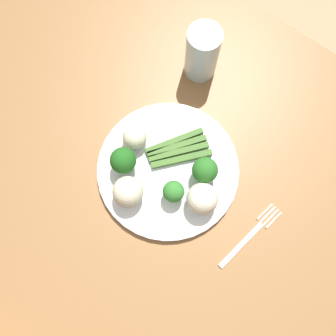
# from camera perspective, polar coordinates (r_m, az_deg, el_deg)

# --- Properties ---
(ground_plane) EXTENTS (6.00, 6.00, 0.02)m
(ground_plane) POSITION_cam_1_polar(r_m,az_deg,el_deg) (1.50, 0.01, -8.12)
(ground_plane) COLOR tan
(dining_table) EXTENTS (1.27, 0.92, 0.76)m
(dining_table) POSITION_cam_1_polar(r_m,az_deg,el_deg) (0.84, 0.02, -3.36)
(dining_table) COLOR olive
(dining_table) RESTS_ON ground_plane
(plate) EXTENTS (0.29, 0.29, 0.01)m
(plate) POSITION_cam_1_polar(r_m,az_deg,el_deg) (0.74, -0.00, -0.24)
(plate) COLOR white
(plate) RESTS_ON dining_table
(asparagus_bundle) EXTENTS (0.11, 0.13, 0.01)m
(asparagus_bundle) POSITION_cam_1_polar(r_m,az_deg,el_deg) (0.73, 1.54, 3.00)
(asparagus_bundle) COLOR #3D6626
(asparagus_bundle) RESTS_ON plate
(broccoli_outer_edge) EXTENTS (0.04, 0.04, 0.05)m
(broccoli_outer_edge) POSITION_cam_1_polar(r_m,az_deg,el_deg) (0.69, 0.88, -3.78)
(broccoli_outer_edge) COLOR #609E3D
(broccoli_outer_edge) RESTS_ON plate
(broccoli_front_left) EXTENTS (0.05, 0.05, 0.06)m
(broccoli_front_left) POSITION_cam_1_polar(r_m,az_deg,el_deg) (0.69, 5.90, -0.36)
(broccoli_front_left) COLOR #568E33
(broccoli_front_left) RESTS_ON plate
(broccoli_back_right) EXTENTS (0.05, 0.05, 0.06)m
(broccoli_back_right) POSITION_cam_1_polar(r_m,az_deg,el_deg) (0.70, -7.18, 1.18)
(broccoli_back_right) COLOR #4C7F2B
(broccoli_back_right) RESTS_ON plate
(cauliflower_near_fork) EXTENTS (0.05, 0.05, 0.05)m
(cauliflower_near_fork) POSITION_cam_1_polar(r_m,az_deg,el_deg) (0.73, -5.34, 4.93)
(cauliflower_near_fork) COLOR beige
(cauliflower_near_fork) RESTS_ON plate
(cauliflower_left) EXTENTS (0.06, 0.06, 0.06)m
(cauliflower_left) POSITION_cam_1_polar(r_m,az_deg,el_deg) (0.69, 5.43, -5.00)
(cauliflower_left) COLOR silver
(cauliflower_left) RESTS_ON plate
(cauliflower_near_center) EXTENTS (0.06, 0.06, 0.06)m
(cauliflower_near_center) POSITION_cam_1_polar(r_m,az_deg,el_deg) (0.69, -6.40, -3.78)
(cauliflower_near_center) COLOR beige
(cauliflower_near_center) RESTS_ON plate
(fork) EXTENTS (0.05, 0.17, 0.00)m
(fork) POSITION_cam_1_polar(r_m,az_deg,el_deg) (0.74, 12.94, -10.50)
(fork) COLOR silver
(fork) RESTS_ON dining_table
(water_glass) EXTENTS (0.07, 0.07, 0.13)m
(water_glass) POSITION_cam_1_polar(r_m,az_deg,el_deg) (0.78, 5.47, 17.81)
(water_glass) COLOR silver
(water_glass) RESTS_ON dining_table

